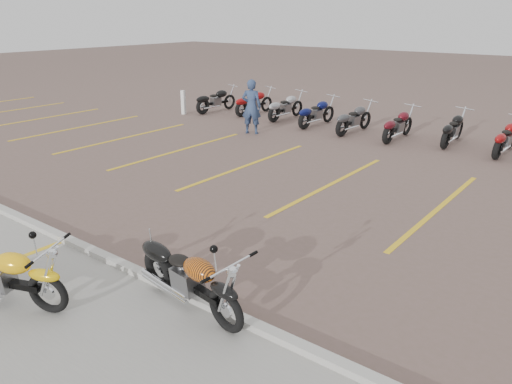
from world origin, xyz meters
TOP-DOWN VIEW (x-y plane):
  - ground at (0.00, 0.00)m, footprint 100.00×100.00m
  - curb at (0.00, -2.00)m, footprint 60.00×0.18m
  - parking_stripes at (0.00, 4.00)m, footprint 38.00×5.50m
  - yellow_cruiser at (-1.07, -3.76)m, footprint 2.11×0.93m
  - flame_cruiser at (1.15, -2.12)m, footprint 2.25×0.50m
  - person_a at (-5.07, 7.20)m, footprint 0.82×0.70m
  - bollard at (-9.58, 8.26)m, footprint 0.18×0.18m
  - bg_bike_row at (1.06, 9.75)m, footprint 20.46×2.01m

SIDE VIEW (x-z plane):
  - ground at x=0.00m, z-range 0.00..0.00m
  - parking_stripes at x=0.00m, z-range 0.00..0.01m
  - curb at x=0.00m, z-range 0.00..0.12m
  - yellow_cruiser at x=-1.07m, z-range 0.00..0.91m
  - flame_cruiser at x=1.15m, z-range 0.00..0.92m
  - bollard at x=-9.58m, z-range 0.00..1.00m
  - bg_bike_row at x=1.06m, z-range 0.00..1.10m
  - person_a at x=-5.07m, z-range 0.00..1.91m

